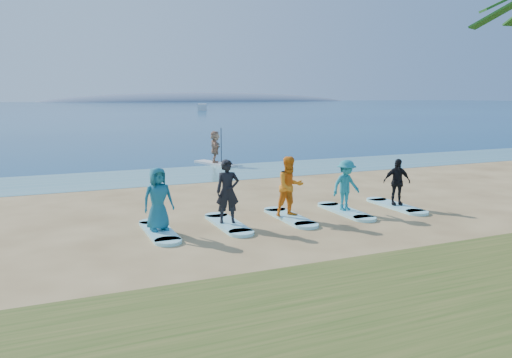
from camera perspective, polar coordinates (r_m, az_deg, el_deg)
name	(u,v)px	position (r m, az deg, el deg)	size (l,w,h in m)	color
ground	(261,230)	(14.03, 0.62, -5.87)	(600.00, 600.00, 0.00)	tan
shallow_water	(171,175)	(23.79, -9.74, 0.40)	(600.00, 600.00, 0.00)	teal
ocean	(57,107)	(172.47, -21.80, 7.62)	(600.00, 600.00, 0.00)	navy
island_ridge	(207,101)	(328.14, -5.67, 8.83)	(220.00, 56.00, 18.00)	slate
paddleboard	(215,164)	(27.24, -4.67, 1.76)	(0.70, 3.00, 0.12)	silver
paddleboarder	(215,147)	(27.13, -4.70, 3.69)	(1.60, 0.51, 1.72)	tan
boat_offshore_b	(202,110)	(129.49, -6.16, 7.82)	(2.16, 5.72, 1.59)	silver
surfboard_0	(159,231)	(13.99, -11.02, -5.90)	(0.70, 2.20, 0.09)	#9EEDF5
student_0	(158,199)	(13.78, -11.14, -2.24)	(0.85, 0.55, 1.73)	#1A667F
surfboard_1	(228,224)	(14.53, -3.23, -5.15)	(0.70, 2.20, 0.09)	#9EEDF5
student_1	(228,191)	(14.32, -3.26, -1.42)	(0.67, 0.44, 1.84)	black
surfboard_2	(290,217)	(15.32, 3.86, -4.39)	(0.70, 2.20, 0.09)	#9EEDF5
student_2	(290,186)	(15.12, 3.91, -0.86)	(0.89, 0.69, 1.83)	orange
surfboard_3	(345,211)	(16.32, 10.17, -3.66)	(0.70, 2.20, 0.09)	#9EEDF5
student_3	(346,185)	(16.14, 10.25, -0.70)	(1.05, 0.60, 1.62)	teal
surfboard_4	(396,206)	(17.49, 15.67, -2.98)	(0.70, 2.20, 0.09)	#9EEDF5
student_4	(397,182)	(17.33, 15.80, -0.31)	(0.92, 0.38, 1.56)	black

